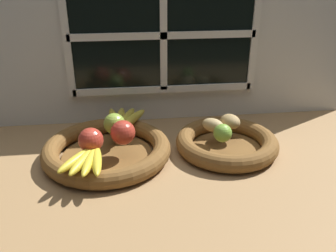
{
  "coord_description": "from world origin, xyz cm",
  "views": [
    {
      "loc": [
        -13.23,
        -91.5,
        53.33
      ],
      "look_at": [
        -1.65,
        1.89,
        9.29
      ],
      "focal_mm": 37.45,
      "sensor_mm": 36.0,
      "label": 1
    }
  ],
  "objects_px": {
    "apple_red_front": "(91,140)",
    "banana_bunch_back": "(123,120)",
    "apple_green_back": "(114,124)",
    "banana_bunch_front": "(88,159)",
    "lime_near": "(223,133)",
    "fruit_bowl_right": "(227,143)",
    "fruit_bowl_left": "(107,150)",
    "apple_red_right": "(123,132)",
    "potato_back": "(230,121)",
    "potato_oblong": "(213,125)"
  },
  "relations": [
    {
      "from": "fruit_bowl_left",
      "to": "banana_bunch_back",
      "type": "xyz_separation_m",
      "value": [
        0.05,
        0.12,
        0.04
      ]
    },
    {
      "from": "potato_oblong",
      "to": "lime_near",
      "type": "bearing_deg",
      "value": -81.35
    },
    {
      "from": "fruit_bowl_right",
      "to": "potato_oblong",
      "type": "height_order",
      "value": "potato_oblong"
    },
    {
      "from": "banana_bunch_back",
      "to": "lime_near",
      "type": "height_order",
      "value": "lime_near"
    },
    {
      "from": "banana_bunch_front",
      "to": "fruit_bowl_left",
      "type": "bearing_deg",
      "value": 70.09
    },
    {
      "from": "fruit_bowl_right",
      "to": "apple_green_back",
      "type": "bearing_deg",
      "value": 171.42
    },
    {
      "from": "fruit_bowl_left",
      "to": "lime_near",
      "type": "distance_m",
      "value": 0.35
    },
    {
      "from": "apple_green_back",
      "to": "potato_back",
      "type": "xyz_separation_m",
      "value": [
        0.36,
        -0.0,
        -0.01
      ]
    },
    {
      "from": "fruit_bowl_right",
      "to": "potato_back",
      "type": "relative_size",
      "value": 4.48
    },
    {
      "from": "banana_bunch_back",
      "to": "fruit_bowl_left",
      "type": "bearing_deg",
      "value": -111.95
    },
    {
      "from": "banana_bunch_front",
      "to": "potato_back",
      "type": "distance_m",
      "value": 0.46
    },
    {
      "from": "fruit_bowl_left",
      "to": "fruit_bowl_right",
      "type": "bearing_deg",
      "value": 0.0
    },
    {
      "from": "potato_oblong",
      "to": "apple_red_right",
      "type": "bearing_deg",
      "value": -170.75
    },
    {
      "from": "apple_green_back",
      "to": "apple_red_right",
      "type": "xyz_separation_m",
      "value": [
        0.03,
        -0.07,
        0.0
      ]
    },
    {
      "from": "fruit_bowl_right",
      "to": "apple_green_back",
      "type": "height_order",
      "value": "apple_green_back"
    },
    {
      "from": "fruit_bowl_right",
      "to": "potato_oblong",
      "type": "xyz_separation_m",
      "value": [
        -0.04,
        0.03,
        0.05
      ]
    },
    {
      "from": "apple_green_back",
      "to": "apple_red_front",
      "type": "height_order",
      "value": "apple_red_front"
    },
    {
      "from": "fruit_bowl_right",
      "to": "banana_bunch_back",
      "type": "bearing_deg",
      "value": 158.82
    },
    {
      "from": "potato_back",
      "to": "lime_near",
      "type": "xyz_separation_m",
      "value": [
        -0.05,
        -0.09,
        0.0
      ]
    },
    {
      "from": "apple_red_front",
      "to": "potato_back",
      "type": "relative_size",
      "value": 0.99
    },
    {
      "from": "apple_red_right",
      "to": "potato_back",
      "type": "relative_size",
      "value": 1.02
    },
    {
      "from": "apple_red_right",
      "to": "banana_bunch_front",
      "type": "height_order",
      "value": "apple_red_right"
    },
    {
      "from": "fruit_bowl_left",
      "to": "potato_oblong",
      "type": "bearing_deg",
      "value": 5.2
    },
    {
      "from": "fruit_bowl_left",
      "to": "apple_red_front",
      "type": "xyz_separation_m",
      "value": [
        -0.04,
        -0.05,
        0.06
      ]
    },
    {
      "from": "apple_red_front",
      "to": "banana_bunch_front",
      "type": "xyz_separation_m",
      "value": [
        -0.01,
        -0.07,
        -0.02
      ]
    },
    {
      "from": "apple_red_front",
      "to": "lime_near",
      "type": "height_order",
      "value": "apple_red_front"
    },
    {
      "from": "potato_back",
      "to": "banana_bunch_back",
      "type": "bearing_deg",
      "value": 167.36
    },
    {
      "from": "apple_red_front",
      "to": "banana_bunch_front",
      "type": "distance_m",
      "value": 0.07
    },
    {
      "from": "potato_back",
      "to": "potato_oblong",
      "type": "bearing_deg",
      "value": -164.05
    },
    {
      "from": "potato_back",
      "to": "lime_near",
      "type": "height_order",
      "value": "lime_near"
    },
    {
      "from": "apple_red_front",
      "to": "lime_near",
      "type": "xyz_separation_m",
      "value": [
        0.38,
        0.01,
        -0.01
      ]
    },
    {
      "from": "fruit_bowl_left",
      "to": "banana_bunch_back",
      "type": "height_order",
      "value": "banana_bunch_back"
    },
    {
      "from": "banana_bunch_back",
      "to": "potato_back",
      "type": "height_order",
      "value": "potato_back"
    },
    {
      "from": "apple_red_right",
      "to": "banana_bunch_back",
      "type": "xyz_separation_m",
      "value": [
        -0.0,
        0.14,
        -0.02
      ]
    },
    {
      "from": "banana_bunch_front",
      "to": "potato_back",
      "type": "xyz_separation_m",
      "value": [
        0.43,
        0.17,
        0.01
      ]
    },
    {
      "from": "fruit_bowl_right",
      "to": "apple_red_front",
      "type": "relative_size",
      "value": 4.54
    },
    {
      "from": "banana_bunch_back",
      "to": "potato_back",
      "type": "relative_size",
      "value": 2.71
    },
    {
      "from": "apple_green_back",
      "to": "apple_red_front",
      "type": "distance_m",
      "value": 0.12
    },
    {
      "from": "fruit_bowl_right",
      "to": "lime_near",
      "type": "bearing_deg",
      "value": -123.69
    },
    {
      "from": "apple_red_right",
      "to": "apple_red_front",
      "type": "xyz_separation_m",
      "value": [
        -0.09,
        -0.04,
        -0.0
      ]
    },
    {
      "from": "fruit_bowl_right",
      "to": "apple_red_front",
      "type": "xyz_separation_m",
      "value": [
        -0.41,
        -0.05,
        0.06
      ]
    },
    {
      "from": "apple_red_front",
      "to": "banana_bunch_back",
      "type": "distance_m",
      "value": 0.2
    },
    {
      "from": "apple_green_back",
      "to": "banana_bunch_front",
      "type": "bearing_deg",
      "value": -111.66
    },
    {
      "from": "apple_red_right",
      "to": "apple_red_front",
      "type": "distance_m",
      "value": 0.1
    },
    {
      "from": "apple_green_back",
      "to": "apple_red_right",
      "type": "height_order",
      "value": "apple_red_right"
    },
    {
      "from": "fruit_bowl_left",
      "to": "lime_near",
      "type": "height_order",
      "value": "lime_near"
    },
    {
      "from": "apple_red_front",
      "to": "lime_near",
      "type": "bearing_deg",
      "value": 1.98
    },
    {
      "from": "apple_red_right",
      "to": "fruit_bowl_right",
      "type": "bearing_deg",
      "value": 2.79
    },
    {
      "from": "potato_oblong",
      "to": "lime_near",
      "type": "relative_size",
      "value": 1.34
    },
    {
      "from": "apple_red_right",
      "to": "banana_bunch_front",
      "type": "xyz_separation_m",
      "value": [
        -0.09,
        -0.1,
        -0.02
      ]
    }
  ]
}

